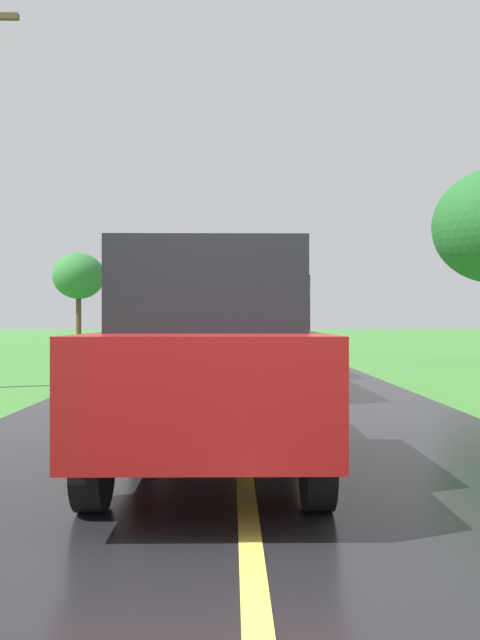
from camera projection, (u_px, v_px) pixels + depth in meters
name	position (u px, v px, depth m)	size (l,w,h in m)	color
ground_plane	(254.00, 599.00, 3.22)	(200.00, 200.00, 0.00)	#3D7A33
road_surface	(254.00, 591.00, 3.22)	(6.40, 120.00, 0.08)	black
centre_line	(254.00, 582.00, 3.22)	(0.14, 108.00, 0.01)	#E0D64C
banana_truck_near	(234.00, 316.00, 13.51)	(2.38, 5.82, 2.80)	#2D2D30
banana_truck_far	(240.00, 319.00, 29.39)	(2.38, 5.81, 2.80)	#2D2D30
roadside_tree_near_left	(79.00, 276.00, 34.45)	(2.73, 2.73, 5.00)	#4C3823
following_car	(211.00, 357.00, 5.66)	(1.74, 4.10, 1.92)	maroon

